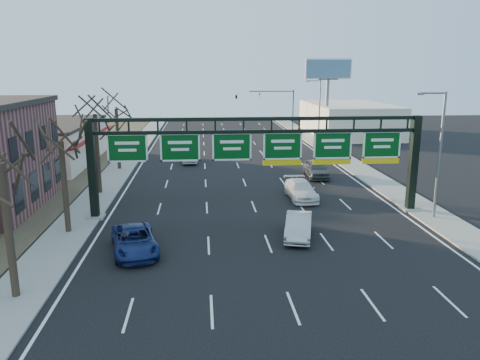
{
  "coord_description": "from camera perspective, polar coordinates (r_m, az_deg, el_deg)",
  "views": [
    {
      "loc": [
        -3.97,
        -24.9,
        10.48
      ],
      "look_at": [
        -1.44,
        5.61,
        3.2
      ],
      "focal_mm": 35.0,
      "sensor_mm": 36.0,
      "label": 1
    }
  ],
  "objects": [
    {
      "name": "building_right_distant",
      "position": [
        79.05,
        13.05,
        7.24
      ],
      "size": [
        12.0,
        20.0,
        5.0
      ],
      "primitive_type": "cube",
      "color": "beige",
      "rests_on": "ground"
    },
    {
      "name": "streetlight_near",
      "position": [
        35.42,
        23.04,
        3.54
      ],
      "size": [
        2.15,
        0.22,
        9.0
      ],
      "color": "slate",
      "rests_on": "sidewalk_right"
    },
    {
      "name": "tree_mid",
      "position": [
        40.95,
        -17.4,
        9.1
      ],
      "size": [
        3.6,
        3.6,
        9.24
      ],
      "color": "#32261C",
      "rests_on": "sidewalk_left"
    },
    {
      "name": "car_grey_far",
      "position": [
        46.94,
        9.24,
        1.35
      ],
      "size": [
        2.08,
        4.96,
        1.68
      ],
      "primitive_type": "imported",
      "rotation": [
        0.0,
        0.0,
        -0.02
      ],
      "color": "#434648",
      "rests_on": "ground"
    },
    {
      "name": "sign_gantry",
      "position": [
        33.67,
        2.39,
        3.36
      ],
      "size": [
        24.6,
        1.2,
        7.2
      ],
      "color": "black",
      "rests_on": "ground"
    },
    {
      "name": "car_silver_sedan",
      "position": [
        30.1,
        7.15,
        -5.59
      ],
      "size": [
        2.64,
        4.8,
        1.5
      ],
      "primitive_type": "imported",
      "rotation": [
        0.0,
        0.0,
        -0.24
      ],
      "color": "#A3A3A8",
      "rests_on": "ground"
    },
    {
      "name": "billboard_right",
      "position": [
        72.43,
        10.69,
        12.03
      ],
      "size": [
        7.0,
        0.5,
        12.0
      ],
      "color": "slate",
      "rests_on": "ground"
    },
    {
      "name": "streetlight_far",
      "position": [
        67.17,
        9.56,
        8.59
      ],
      "size": [
        2.15,
        0.22,
        9.0
      ],
      "color": "slate",
      "rests_on": "sidewalk_right"
    },
    {
      "name": "car_silver_distant",
      "position": [
        54.19,
        -6.26,
        3.01
      ],
      "size": [
        2.04,
        4.97,
        1.6
      ],
      "primitive_type": "imported",
      "rotation": [
        0.0,
        0.0,
        0.07
      ],
      "color": "silver",
      "rests_on": "ground"
    },
    {
      "name": "traffic_signal_mast",
      "position": [
        80.64,
        2.19,
        9.83
      ],
      "size": [
        10.16,
        0.54,
        7.0
      ],
      "color": "black",
      "rests_on": "ground"
    },
    {
      "name": "lane_markings",
      "position": [
        46.28,
        0.31,
        0.3
      ],
      "size": [
        21.6,
        120.0,
        0.01
      ],
      "primitive_type": "cube",
      "color": "white",
      "rests_on": "ground"
    },
    {
      "name": "car_white_wagon",
      "position": [
        38.96,
        7.41,
        -1.2
      ],
      "size": [
        2.29,
        5.23,
        1.5
      ],
      "primitive_type": "imported",
      "rotation": [
        0.0,
        0.0,
        0.04
      ],
      "color": "white",
      "rests_on": "ground"
    },
    {
      "name": "car_blue_suv",
      "position": [
        28.19,
        -12.76,
        -7.2
      ],
      "size": [
        3.56,
        5.71,
        1.47
      ],
      "primitive_type": "imported",
      "rotation": [
        0.0,
        0.0,
        0.22
      ],
      "color": "navy",
      "rests_on": "ground"
    },
    {
      "name": "cream_strip",
      "position": [
        57.25,
        -22.55,
        4.2
      ],
      "size": [
        10.9,
        18.4,
        4.7
      ],
      "color": "beige",
      "rests_on": "ground"
    },
    {
      "name": "sidewalk_right",
      "position": [
        49.05,
        15.38,
        0.63
      ],
      "size": [
        3.0,
        120.0,
        0.12
      ],
      "primitive_type": "cube",
      "color": "gray",
      "rests_on": "ground"
    },
    {
      "name": "sidewalk_left",
      "position": [
        46.93,
        -15.45,
        0.06
      ],
      "size": [
        3.0,
        120.0,
        0.12
      ],
      "primitive_type": "cube",
      "color": "gray",
      "rests_on": "ground"
    },
    {
      "name": "tree_far",
      "position": [
        50.77,
        -14.95,
        9.55
      ],
      "size": [
        3.6,
        3.6,
        8.86
      ],
      "color": "#32261C",
      "rests_on": "sidewalk_left"
    },
    {
      "name": "tree_gantry",
      "position": [
        31.36,
        -21.19,
        6.32
      ],
      "size": [
        3.6,
        3.6,
        8.48
      ],
      "color": "#32261C",
      "rests_on": "sidewalk_left"
    },
    {
      "name": "ground",
      "position": [
        27.31,
        4.05,
        -9.23
      ],
      "size": [
        160.0,
        160.0,
        0.0
      ],
      "primitive_type": "plane",
      "color": "black",
      "rests_on": "ground"
    }
  ]
}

